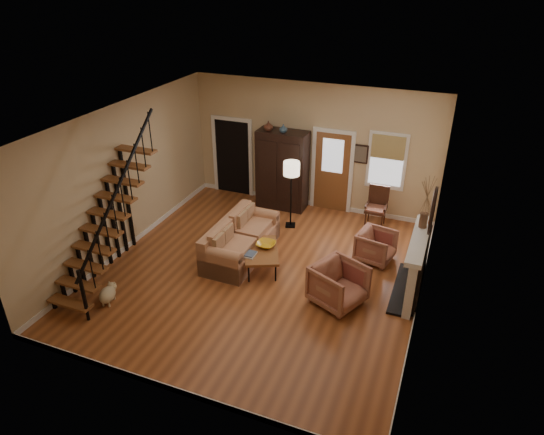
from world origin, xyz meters
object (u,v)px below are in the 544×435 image
at_px(coffee_table, 261,259).
at_px(side_chair, 376,208).
at_px(armchair_left, 338,285).
at_px(floor_lamp, 291,195).
at_px(armoire, 282,170).
at_px(armchair_right, 376,246).
at_px(sofa, 241,239).

xyz_separation_m(coffee_table, side_chair, (1.91, 2.77, 0.28)).
height_order(armchair_left, floor_lamp, floor_lamp).
height_order(armoire, coffee_table, armoire).
bearing_deg(side_chair, armchair_right, -78.71).
bearing_deg(coffee_table, armchair_left, -17.42).
height_order(sofa, armchair_right, sofa).
xyz_separation_m(coffee_table, armchair_left, (1.84, -0.58, 0.19)).
height_order(coffee_table, floor_lamp, floor_lamp).
distance_m(armchair_right, side_chair, 1.60).
distance_m(floor_lamp, side_chair, 2.13).
bearing_deg(armchair_left, coffee_table, 97.25).
bearing_deg(armoire, sofa, -89.30).
bearing_deg(armoire, armchair_left, -55.01).
xyz_separation_m(coffee_table, floor_lamp, (-0.04, 1.99, 0.63)).
bearing_deg(armoire, coffee_table, -77.86).
distance_m(armoire, floor_lamp, 1.16).
height_order(armoire, side_chair, armoire).
bearing_deg(floor_lamp, side_chair, 21.70).
relative_size(armoire, sofa, 0.94).
xyz_separation_m(armchair_right, side_chair, (-0.31, 1.56, 0.16)).
xyz_separation_m(armoire, floor_lamp, (0.59, -0.98, -0.19)).
relative_size(coffee_table, armchair_right, 1.54).
relative_size(armoire, floor_lamp, 1.23).
distance_m(armoire, armchair_right, 3.43).
bearing_deg(armchair_right, sofa, 118.87).
distance_m(coffee_table, armchair_right, 2.53).
relative_size(coffee_table, floor_lamp, 0.69).
relative_size(floor_lamp, side_chair, 1.68).
bearing_deg(armoire, armchair_right, -31.55).
bearing_deg(floor_lamp, sofa, -108.25).
height_order(sofa, coffee_table, sofa).
bearing_deg(side_chair, coffee_table, -124.63).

